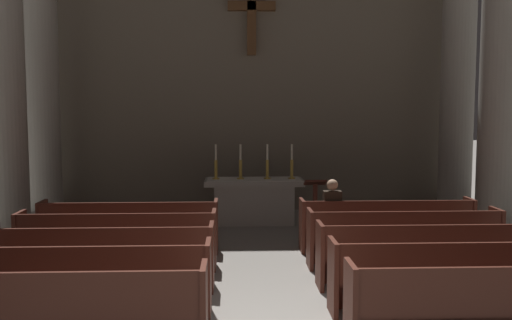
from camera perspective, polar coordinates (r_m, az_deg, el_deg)
name	(u,v)px	position (r m, az deg, el deg)	size (l,w,h in m)	color
pew_left_row_1	(55,311)	(6.35, -19.75, -14.30)	(3.13, 0.50, 0.95)	#4C2319
pew_left_row_2	(82,281)	(7.31, -17.25, -11.65)	(3.13, 0.50, 0.95)	#4C2319
pew_left_row_3	(102,258)	(8.29, -15.37, -9.60)	(3.13, 0.50, 0.95)	#4C2319
pew_left_row_4	(118,241)	(9.28, -13.91, -7.97)	(3.13, 0.50, 0.95)	#4C2319
pew_left_row_5	(130,227)	(10.28, -12.74, -6.66)	(3.13, 0.50, 0.95)	#4C2319
pew_right_row_1	(493,305)	(6.68, 22.99, -13.44)	(3.13, 0.50, 0.95)	#4C2319
pew_right_row_2	(455,276)	(7.60, 19.56, -11.07)	(3.13, 0.50, 0.95)	#4C2319
pew_right_row_3	(426,255)	(8.54, 16.92, -9.19)	(3.13, 0.50, 0.95)	#4C2319
pew_right_row_4	(404,238)	(9.51, 14.83, -7.68)	(3.13, 0.50, 0.95)	#4C2319
pew_right_row_5	(386,225)	(10.49, 13.13, -6.43)	(3.13, 0.50, 0.95)	#4C2319
column_left_third	(3,53)	(11.95, -24.34, 9.88)	(1.17, 1.17, 7.45)	#9E998E
column_right_third	(501,55)	(12.32, 23.66, 9.75)	(1.17, 1.17, 7.45)	#9E998E
column_left_fourth	(41,62)	(13.94, -21.04, 9.26)	(1.17, 1.17, 7.45)	#9E998E
column_right_fourth	(458,64)	(14.26, 19.88, 9.19)	(1.17, 1.17, 7.45)	#9E998E
altar	(254,200)	(12.62, -0.21, -4.08)	(2.20, 0.90, 1.01)	#A8A399
candlestick_outer_left	(216,168)	(12.52, -4.10, -0.79)	(0.16, 0.16, 0.78)	#B79338
candlestick_inner_left	(241,168)	(12.51, -1.58, -0.78)	(0.16, 0.16, 0.78)	#B79338
candlestick_inner_right	(267,168)	(12.54, 1.16, -0.77)	(0.16, 0.16, 0.78)	#B79338
candlestick_outer_right	(292,167)	(12.58, 3.66, -0.76)	(0.16, 0.16, 0.78)	#B79338
apse_with_cross	(251,37)	(14.37, -0.49, 12.44)	(10.99, 0.47, 8.75)	#706656
lectern	(315,208)	(11.55, 6.02, -4.90)	(0.44, 0.36, 1.15)	#4C2319
lone_worshipper	(331,213)	(10.26, 7.67, -5.37)	(0.32, 0.43, 1.32)	#26262B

